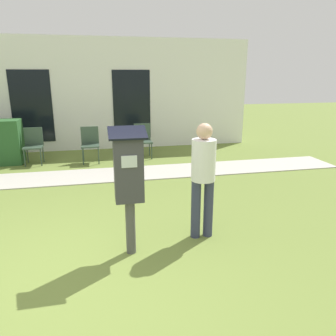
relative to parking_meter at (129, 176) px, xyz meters
name	(u,v)px	position (x,y,z in m)	size (l,w,h in m)	color
ground_plane	(73,282)	(-0.69, -0.50, -1.02)	(40.00, 40.00, 0.00)	olive
sidewalk	(84,176)	(-0.69, 3.39, -1.01)	(12.00, 1.10, 0.02)	#B7B2A8
building_facade	(83,95)	(-0.69, 6.28, 0.58)	(10.00, 0.26, 3.20)	white
parking_meter	(129,176)	(0.00, 0.00, 0.00)	(0.44, 0.31, 1.59)	#4C4C4C
person_standing	(203,172)	(1.00, 0.23, -0.09)	(0.32, 0.32, 1.58)	#333851
outdoor_chair_left	(33,143)	(-1.91, 4.82, -0.49)	(0.44, 0.44, 0.90)	#334738
outdoor_chair_middle	(90,142)	(-0.53, 4.69, -0.49)	(0.44, 0.44, 0.90)	#334738
outdoor_chair_right	(143,138)	(0.85, 4.91, -0.49)	(0.44, 0.44, 0.90)	#334738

